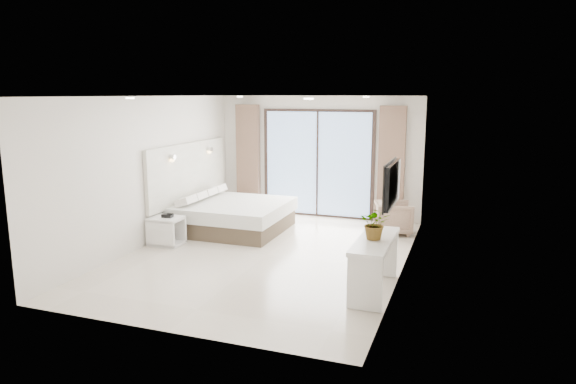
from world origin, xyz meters
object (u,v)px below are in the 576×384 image
(bed, at_px, (233,216))
(nightstand, at_px, (166,231))
(console_desk, at_px, (375,254))
(armchair, at_px, (394,216))

(bed, distance_m, nightstand, 1.52)
(console_desk, xyz_separation_m, armchair, (-0.19, 3.19, -0.20))
(bed, bearing_deg, armchair, 15.23)
(nightstand, relative_size, armchair, 0.81)
(armchair, bearing_deg, nightstand, 103.38)
(bed, bearing_deg, nightstand, -117.22)
(bed, height_order, nightstand, bed)
(nightstand, height_order, console_desk, console_desk)
(bed, relative_size, console_desk, 1.39)
(bed, relative_size, armchair, 2.95)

